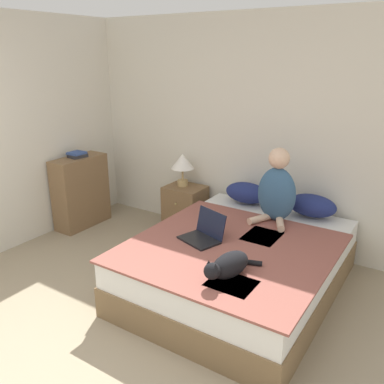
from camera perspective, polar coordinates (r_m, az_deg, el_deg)
name	(u,v)px	position (r m, az deg, el deg)	size (l,w,h in m)	color
wall_back	(253,132)	(4.66, 8.56, 8.27)	(5.27, 0.05, 2.55)	beige
wall_side	(14,134)	(4.90, -23.77, 7.42)	(0.05, 4.02, 2.55)	beige
bed	(240,264)	(3.86, 6.69, -10.06)	(1.68, 2.10, 0.53)	brown
pillow_near	(247,193)	(4.57, 7.70, -0.11)	(0.50, 0.30, 0.23)	navy
pillow_far	(312,206)	(4.34, 16.48, -1.83)	(0.50, 0.30, 0.23)	navy
person_sitting	(277,190)	(4.07, 11.80, 0.25)	(0.39, 0.38, 0.74)	#33567A
cat_tabby	(228,265)	(3.08, 5.10, -10.21)	(0.28, 0.54, 0.19)	black
laptop_open	(203,234)	(3.66, 1.58, -5.91)	(0.42, 0.39, 0.25)	black
nightstand	(185,209)	(5.06, -0.97, -2.33)	(0.47, 0.41, 0.57)	brown
table_lamp	(183,163)	(4.92, -1.34, 4.09)	(0.28, 0.28, 0.40)	tan
bookshelf	(81,192)	(5.35, -15.32, 0.04)	(0.30, 0.71, 0.90)	brown
book_stack_top	(77,155)	(5.22, -15.81, 5.07)	(0.19, 0.22, 0.07)	#2D2D33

